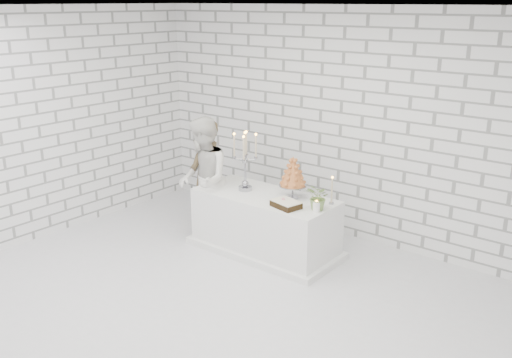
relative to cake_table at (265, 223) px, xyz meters
name	(u,v)px	position (x,y,z in m)	size (l,w,h in m)	color
ground	(212,303)	(0.38, -1.39, -0.38)	(6.00, 5.00, 0.01)	silver
ceiling	(204,6)	(0.38, -1.39, 2.62)	(6.00, 5.00, 0.01)	white
wall_back	(341,125)	(0.38, 1.11, 1.12)	(6.00, 0.01, 3.00)	white
wall_left	(39,126)	(-2.62, -1.39, 1.12)	(0.01, 5.00, 3.00)	white
cake_table	(265,223)	(0.00, 0.00, 0.00)	(1.80, 0.80, 0.75)	white
groom	(206,177)	(-1.02, 0.02, 0.41)	(0.57, 0.37, 1.56)	#4C3D29
bride	(203,180)	(-0.86, -0.20, 0.45)	(0.80, 0.62, 1.64)	white
candelabra	(245,161)	(-0.31, -0.01, 0.76)	(0.31, 0.31, 0.76)	#95949E
croquembouche	(293,177)	(0.33, 0.12, 0.64)	(0.34, 0.34, 0.53)	#94471A
chocolate_cake	(286,204)	(0.46, -0.20, 0.42)	(0.32, 0.23, 0.08)	black
pillar_candle	(316,207)	(0.81, -0.10, 0.44)	(0.08, 0.08, 0.12)	white
extra_taper	(332,191)	(0.81, 0.23, 0.54)	(0.06, 0.06, 0.32)	#C8B696
flowers	(319,197)	(0.80, -0.04, 0.53)	(0.28, 0.24, 0.31)	olive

